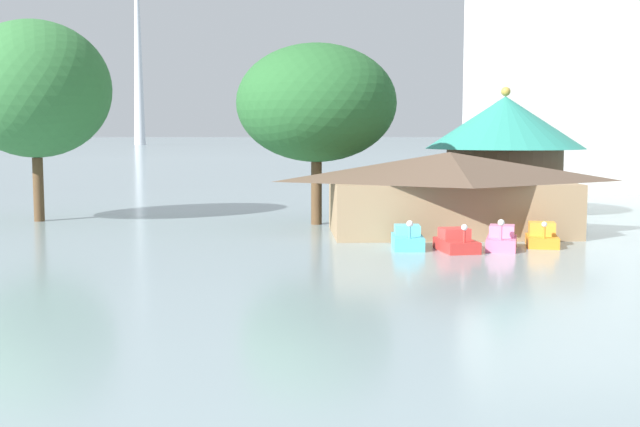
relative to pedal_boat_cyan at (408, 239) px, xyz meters
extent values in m
cube|color=#4CB7CC|center=(0.00, -0.07, -0.15)|extent=(1.77, 3.05, 0.69)
cube|color=#5DCDE2|center=(0.02, 0.30, 0.46)|extent=(1.42, 1.42, 0.52)
cylinder|color=#4CB7CC|center=(-0.09, -1.24, 0.49)|extent=(0.14, 0.14, 0.59)
sphere|color=white|center=(-0.09, -1.24, 0.96)|extent=(0.35, 0.35, 0.35)
cube|color=red|center=(2.36, -1.21, -0.19)|extent=(2.00, 2.98, 0.60)
cube|color=#E8423C|center=(2.32, -0.87, 0.40)|extent=(1.56, 1.43, 0.56)
cylinder|color=red|center=(2.51, -2.32, 0.42)|extent=(0.14, 0.14, 0.60)
sphere|color=white|center=(2.51, -2.32, 0.88)|extent=(0.33, 0.33, 0.33)
cube|color=pink|center=(4.86, -0.69, -0.17)|extent=(2.30, 3.18, 0.64)
cube|color=pink|center=(4.97, -0.35, 0.45)|extent=(1.61, 1.61, 0.61)
cylinder|color=pink|center=(4.52, -1.78, 0.52)|extent=(0.14, 0.14, 0.73)
sphere|color=white|center=(4.52, -1.78, 1.05)|extent=(0.35, 0.35, 0.35)
cube|color=orange|center=(7.36, 0.31, -0.20)|extent=(2.13, 2.81, 0.57)
cube|color=gold|center=(7.43, 0.62, 0.44)|extent=(1.58, 1.41, 0.71)
cylinder|color=orange|center=(7.13, -0.67, 0.38)|extent=(0.14, 0.14, 0.59)
sphere|color=white|center=(7.13, -0.67, 0.82)|extent=(0.29, 0.29, 0.29)
cube|color=#9E7F5B|center=(3.43, 5.97, 1.10)|extent=(14.09, 7.68, 3.18)
pyramid|color=brown|center=(3.43, 5.97, 3.57)|extent=(15.22, 8.83, 1.77)
cylinder|color=brown|center=(10.20, 18.27, 1.95)|extent=(8.68, 8.68, 4.89)
cone|color=teal|center=(10.20, 18.27, 6.37)|extent=(11.97, 11.97, 3.95)
sphere|color=#B7993D|center=(10.20, 18.27, 8.70)|extent=(0.70, 0.70, 0.70)
cylinder|color=brown|center=(-23.48, 14.05, 1.71)|extent=(0.71, 0.71, 4.39)
ellipsoid|color=#337038|center=(-23.48, 14.05, 8.57)|extent=(10.27, 10.27, 9.34)
cylinder|color=brown|center=(-4.38, 11.29, 1.59)|extent=(0.72, 0.72, 4.17)
ellipsoid|color=#28602D|center=(-4.38, 11.29, 7.57)|extent=(10.58, 10.58, 7.78)
cube|color=silver|center=(24.03, 42.32, 10.15)|extent=(20.25, 13.82, 21.28)
cone|color=silver|center=(-75.88, 350.65, 60.94)|extent=(5.33, 5.33, 122.86)
camera|label=1|loc=(-6.58, -41.87, 5.66)|focal=44.95mm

